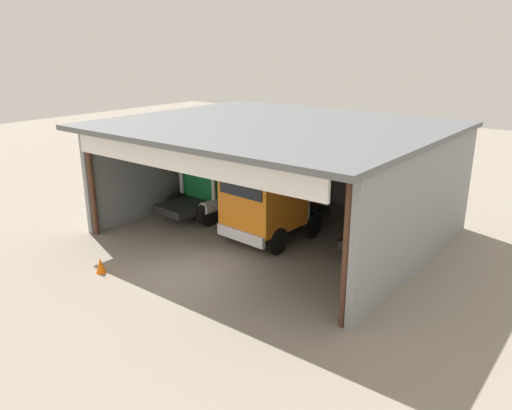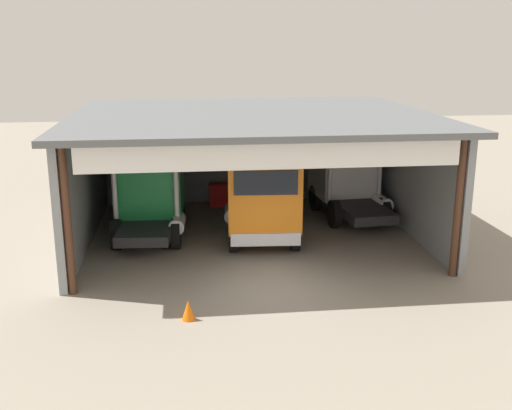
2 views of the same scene
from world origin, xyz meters
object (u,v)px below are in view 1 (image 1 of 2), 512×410
oil_drum (371,205)px  traffic_cone (101,266)px  truck_green_center_bay (214,175)px  truck_orange_right_bay (267,197)px  tool_cart (313,194)px  truck_white_left_bay (397,198)px

oil_drum → traffic_cone: size_ratio=1.59×
truck_green_center_bay → traffic_cone: 7.62m
truck_orange_right_bay → oil_drum: truck_orange_right_bay is taller
truck_green_center_bay → truck_orange_right_bay: truck_green_center_bay is taller
oil_drum → traffic_cone: 12.64m
tool_cart → oil_drum: bearing=4.6°
tool_cart → traffic_cone: size_ratio=1.79×
truck_orange_right_bay → tool_cart: size_ratio=4.91×
truck_green_center_bay → tool_cart: (2.83, 4.17, -1.38)m
truck_orange_right_bay → truck_green_center_bay: bearing=-14.3°
truck_white_left_bay → tool_cart: truck_white_left_bay is taller
truck_green_center_bay → oil_drum: (5.92, 4.42, -1.43)m
oil_drum → truck_white_left_bay: bearing=-46.9°
truck_green_center_bay → traffic_cone: truck_green_center_bay is taller
truck_green_center_bay → truck_orange_right_bay: bearing=-14.3°
oil_drum → traffic_cone: oil_drum is taller
traffic_cone → oil_drum: bearing=68.5°
tool_cart → traffic_cone: tool_cart is taller
oil_drum → tool_cart: (-3.09, -0.25, 0.06)m
truck_green_center_bay → truck_white_left_bay: truck_green_center_bay is taller
truck_green_center_bay → traffic_cone: bearing=-76.1°
truck_orange_right_bay → tool_cart: 5.82m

